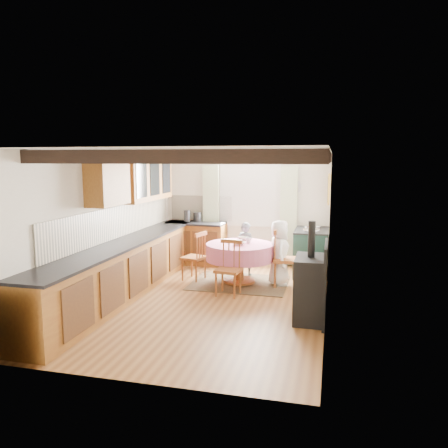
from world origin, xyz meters
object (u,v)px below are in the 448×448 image
(chair_right, at_px, (285,257))
(child_right, at_px, (279,253))
(chair_near, at_px, (228,268))
(aga_range, at_px, (311,252))
(dining_table, at_px, (240,264))
(cast_iron_stove, at_px, (311,271))
(child_far, at_px, (246,249))
(chair_left, at_px, (194,256))
(cup, at_px, (248,240))

(chair_right, bearing_deg, child_right, 67.42)
(chair_right, bearing_deg, chair_near, 127.01)
(chair_right, xyz_separation_m, aga_range, (0.42, 0.90, -0.06))
(dining_table, height_order, cast_iron_stove, cast_iron_stove)
(dining_table, relative_size, chair_near, 1.32)
(aga_range, height_order, cast_iron_stove, cast_iron_stove)
(cast_iron_stove, distance_m, child_far, 2.63)
(chair_right, height_order, cast_iron_stove, cast_iron_stove)
(chair_left, bearing_deg, dining_table, 102.84)
(chair_right, relative_size, aga_range, 1.04)
(chair_near, xyz_separation_m, chair_right, (0.86, 0.80, 0.06))
(dining_table, distance_m, child_far, 0.64)
(aga_range, relative_size, child_far, 0.95)
(cup, bearing_deg, chair_near, -100.83)
(aga_range, bearing_deg, child_far, -165.74)
(chair_near, distance_m, chair_left, 1.17)
(chair_right, xyz_separation_m, child_far, (-0.84, 0.58, 0.01))
(dining_table, height_order, child_far, child_far)
(child_far, distance_m, child_right, 0.91)
(chair_left, distance_m, child_far, 1.07)
(chair_right, height_order, child_far, child_far)
(dining_table, height_order, aga_range, aga_range)
(chair_near, height_order, child_right, child_right)
(dining_table, bearing_deg, child_far, 90.74)
(chair_right, relative_size, cast_iron_stove, 0.73)
(child_right, bearing_deg, chair_left, 80.33)
(dining_table, bearing_deg, chair_left, 177.82)
(chair_left, distance_m, child_right, 1.62)
(chair_near, relative_size, child_right, 0.79)
(aga_range, distance_m, child_right, 1.03)
(chair_left, xyz_separation_m, cast_iron_stove, (2.26, -1.65, 0.25))
(child_right, bearing_deg, cup, 73.38)
(dining_table, height_order, cup, cup)
(cup, bearing_deg, chair_left, -174.64)
(chair_left, relative_size, child_far, 0.88)
(dining_table, height_order, chair_near, chair_near)
(chair_near, bearing_deg, aga_range, 59.31)
(chair_left, bearing_deg, aga_range, 127.96)
(dining_table, bearing_deg, chair_near, -92.60)
(child_far, bearing_deg, chair_right, 163.64)
(aga_range, relative_size, child_right, 0.85)
(chair_left, relative_size, cup, 8.63)
(cup, bearing_deg, cast_iron_stove, -54.91)
(child_far, bearing_deg, aga_range, -147.36)
(chair_right, height_order, cup, chair_right)
(chair_near, xyz_separation_m, chair_left, (-0.86, 0.80, -0.00))
(chair_near, xyz_separation_m, child_right, (0.75, 0.84, 0.13))
(cup, bearing_deg, dining_table, -136.15)
(chair_left, xyz_separation_m, cup, (1.03, 0.10, 0.33))
(chair_left, bearing_deg, child_far, 138.56)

